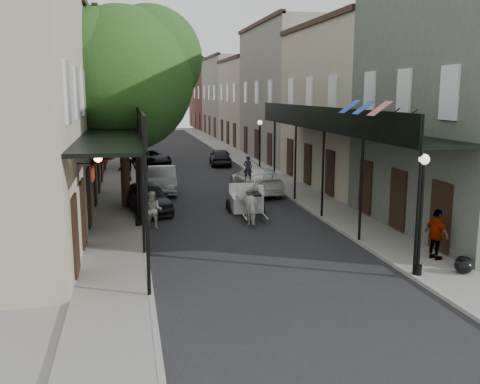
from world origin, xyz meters
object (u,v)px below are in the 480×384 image
horse (254,204)px  pedestrian_walking (153,210)px  lamppost_right_far (260,147)px  car_left_mid (162,180)px  car_left_far (152,157)px  pedestrian_sidewalk_left (127,165)px  tree_near (130,73)px  lamppost_right_near (421,213)px  car_right_near (256,180)px  tree_far (128,89)px  car_left_near (148,197)px  car_right_far (220,157)px  carriage (245,188)px  pedestrian_sidewalk_right (436,234)px  lamppost_left (137,180)px

horse → pedestrian_walking: horse is taller
lamppost_right_far → car_left_mid: (-6.70, -4.00, -1.32)m
horse → car_left_far: horse is taller
car_left_far → pedestrian_sidewalk_left: bearing=-122.0°
lamppost_right_far → pedestrian_walking: lamppost_right_far is taller
tree_near → lamppost_right_near: size_ratio=2.60×
lamppost_right_far → car_right_near: size_ratio=0.70×
tree_far → car_left_near: (0.65, -15.18, -5.12)m
pedestrian_sidewalk_left → car_right_far: (7.10, 6.83, -0.44)m
pedestrian_sidewalk_left → car_left_mid: 4.26m
car_right_near → lamppost_right_near: bearing=94.4°
car_left_near → horse: bearing=-44.9°
lamppost_right_near → carriage: 11.06m
car_right_near → car_right_far: size_ratio=1.35×
car_right_far → car_left_near: bearing=73.9°
lamppost_right_far → pedestrian_sidewalk_right: 18.81m
tree_far → carriage: 17.14m
lamppost_right_far → car_right_near: lamppost_right_far is taller
lamppost_right_near → car_right_near: size_ratio=0.70×
car_left_far → lamppost_right_far: bearing=-69.0°
car_left_far → car_right_far: bearing=-33.8°
lamppost_right_near → car_right_far: size_ratio=0.95×
lamppost_left → lamppost_right_far: same height
lamppost_right_far → pedestrian_walking: size_ratio=2.33×
pedestrian_sidewalk_left → car_left_far: bearing=-134.0°
tree_near → lamppost_right_near: bearing=-55.7°
car_right_near → car_left_mid: bearing=-14.9°
lamppost_left → pedestrian_walking: (0.60, -0.23, -1.25)m
carriage → car_right_near: (1.59, 4.19, -0.31)m
lamppost_left → car_left_far: (1.48, 19.98, -1.45)m
pedestrian_walking → car_left_far: size_ratio=0.37×
horse → car_right_far: (1.74, 18.62, -0.16)m
lamppost_right_far → car_left_near: 11.92m
lamppost_right_near → car_left_mid: bearing=112.7°
tree_far → lamppost_right_near: (8.35, -26.18, -3.79)m
lamppost_right_far → carriage: (-3.09, -9.43, -0.98)m
car_right_far → horse: bearing=90.2°
tree_near → car_left_mid: size_ratio=2.17×
lamppost_left → car_left_near: (0.50, 3.00, -1.33)m
pedestrian_walking → tree_far: bearing=109.8°
pedestrian_sidewalk_left → car_left_near: bearing=64.7°
lamppost_right_near → car_right_near: 14.89m
pedestrian_walking → lamppost_right_far: bearing=75.6°
car_left_near → car_left_far: size_ratio=0.98×
tree_near → pedestrian_walking: (0.70, -4.40, -5.69)m
pedestrian_sidewalk_left → car_left_near: size_ratio=0.47×
lamppost_left → carriage: 5.80m
lamppost_right_near → car_left_near: bearing=125.0°
tree_near → car_right_far: (6.80, 14.44, -5.82)m
tree_near → car_left_near: bearing=-63.1°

